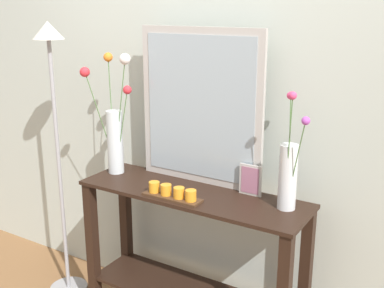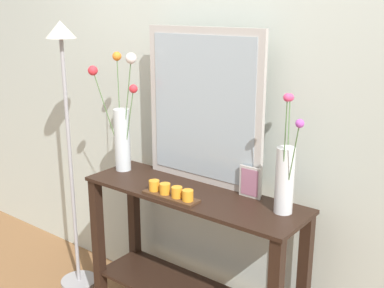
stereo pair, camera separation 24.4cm
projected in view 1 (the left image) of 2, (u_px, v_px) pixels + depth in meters
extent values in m
cube|color=beige|center=(222.00, 91.00, 2.64)|extent=(6.40, 0.08, 2.70)
cube|color=black|center=(192.00, 194.00, 2.52)|extent=(1.25, 0.38, 0.02)
cube|color=black|center=(93.00, 251.00, 2.81)|extent=(0.06, 0.06, 0.84)
cube|color=black|center=(126.00, 231.00, 3.06)|extent=(0.06, 0.06, 0.84)
cube|color=black|center=(305.00, 285.00, 2.47)|extent=(0.06, 0.06, 0.84)
cube|color=#B7B2AD|center=(200.00, 107.00, 2.56)|extent=(0.73, 0.03, 0.84)
cube|color=#9EADB7|center=(199.00, 108.00, 2.54)|extent=(0.65, 0.00, 0.76)
cylinder|color=silver|center=(115.00, 142.00, 2.77)|extent=(0.09, 0.09, 0.37)
cylinder|color=#4C753D|center=(112.00, 114.00, 2.76)|extent=(0.05, 0.05, 0.64)
sphere|color=orange|center=(108.00, 57.00, 2.70)|extent=(0.05, 0.05, 0.05)
cylinder|color=#4C753D|center=(122.00, 131.00, 2.71)|extent=(0.10, 0.02, 0.48)
sphere|color=red|center=(127.00, 90.00, 2.63)|extent=(0.05, 0.05, 0.05)
cylinder|color=#4C753D|center=(120.00, 116.00, 2.69)|extent=(0.12, 0.01, 0.65)
sphere|color=silver|center=(125.00, 59.00, 2.57)|extent=(0.06, 0.06, 0.06)
cylinder|color=#4C753D|center=(102.00, 122.00, 2.72)|extent=(0.11, 0.11, 0.57)
sphere|color=red|center=(85.00, 72.00, 2.62)|extent=(0.06, 0.06, 0.06)
cylinder|color=silver|center=(288.00, 177.00, 2.27)|extent=(0.09, 0.09, 0.32)
cylinder|color=#4C753D|center=(289.00, 150.00, 2.30)|extent=(0.05, 0.09, 0.51)
sphere|color=#EA4275|center=(291.00, 96.00, 2.28)|extent=(0.04, 0.04, 0.04)
cylinder|color=#4C753D|center=(288.00, 153.00, 2.20)|extent=(0.03, 0.06, 0.55)
sphere|color=#EA4275|center=(293.00, 96.00, 2.09)|extent=(0.04, 0.04, 0.04)
cylinder|color=#4C753D|center=(296.00, 165.00, 2.20)|extent=(0.10, 0.09, 0.44)
sphere|color=#B24CB7|center=(306.00, 121.00, 2.07)|extent=(0.04, 0.04, 0.04)
cube|color=#472D1C|center=(172.00, 197.00, 2.43)|extent=(0.32, 0.09, 0.01)
cylinder|color=orange|center=(154.00, 187.00, 2.48)|extent=(0.06, 0.06, 0.05)
cylinder|color=orange|center=(166.00, 190.00, 2.44)|extent=(0.06, 0.06, 0.05)
cylinder|color=orange|center=(178.00, 193.00, 2.41)|extent=(0.06, 0.06, 0.05)
cylinder|color=orange|center=(191.00, 195.00, 2.37)|extent=(0.06, 0.06, 0.05)
cube|color=#B7B2AD|center=(250.00, 180.00, 2.46)|extent=(0.12, 0.01, 0.16)
cube|color=#A46580|center=(250.00, 180.00, 2.45)|extent=(0.10, 0.00, 0.14)
cylinder|color=#9E9EA3|center=(69.00, 288.00, 3.17)|extent=(0.24, 0.24, 0.02)
cylinder|color=#9E9EA3|center=(59.00, 172.00, 2.94)|extent=(0.02, 0.02, 1.60)
cone|color=beige|center=(48.00, 30.00, 2.70)|extent=(0.18, 0.18, 0.10)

